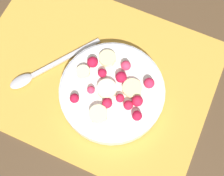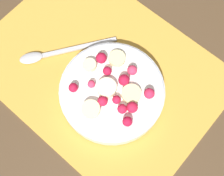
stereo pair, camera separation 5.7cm
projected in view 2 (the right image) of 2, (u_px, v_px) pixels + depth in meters
name	position (u px, v px, depth m)	size (l,w,h in m)	color
ground_plane	(100.00, 70.00, 0.63)	(3.00, 3.00, 0.00)	#4C3823
placemat	(100.00, 69.00, 0.63)	(0.47, 0.35, 0.01)	gold
fruit_bowl	(112.00, 91.00, 0.59)	(0.20, 0.20, 0.05)	silver
spoon	(50.00, 54.00, 0.63)	(0.13, 0.17, 0.01)	#B2B2B7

